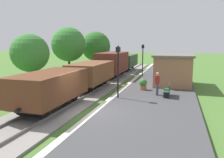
% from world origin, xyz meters
% --- Properties ---
extents(ground_plane, '(160.00, 160.00, 0.00)m').
position_xyz_m(ground_plane, '(0.00, 0.00, 0.00)').
color(ground_plane, '#47702D').
extents(platform_slab, '(6.00, 60.00, 0.25)m').
position_xyz_m(platform_slab, '(3.20, 0.00, 0.12)').
color(platform_slab, '#424244').
rests_on(platform_slab, ground).
extents(platform_edge_stripe, '(0.36, 60.00, 0.01)m').
position_xyz_m(platform_edge_stripe, '(0.40, 0.00, 0.25)').
color(platform_edge_stripe, silver).
rests_on(platform_edge_stripe, platform_slab).
extents(track_ballast, '(3.80, 60.00, 0.12)m').
position_xyz_m(track_ballast, '(-2.40, 0.00, 0.06)').
color(track_ballast, gray).
rests_on(track_ballast, ground).
extents(rail_near, '(0.07, 60.00, 0.14)m').
position_xyz_m(rail_near, '(-1.68, 0.00, 0.19)').
color(rail_near, slate).
rests_on(rail_near, track_ballast).
extents(rail_far, '(0.07, 60.00, 0.14)m').
position_xyz_m(rail_far, '(-3.12, 0.00, 0.19)').
color(rail_far, slate).
rests_on(rail_far, track_ballast).
extents(freight_train, '(2.50, 26.00, 2.72)m').
position_xyz_m(freight_train, '(-2.40, 10.01, 1.48)').
color(freight_train, brown).
rests_on(freight_train, rail_near).
extents(station_hut, '(3.50, 5.80, 2.78)m').
position_xyz_m(station_hut, '(4.40, 10.34, 1.65)').
color(station_hut, '#9E6B4C').
rests_on(station_hut, platform_slab).
extents(bench_near_hut, '(0.42, 1.50, 0.91)m').
position_xyz_m(bench_near_hut, '(4.19, 4.79, 0.72)').
color(bench_near_hut, '#1E4C2D').
rests_on(bench_near_hut, platform_slab).
extents(person_waiting, '(0.30, 0.41, 1.71)m').
position_xyz_m(person_waiting, '(3.41, 4.98, 1.18)').
color(person_waiting, '#474C66').
rests_on(person_waiting, platform_slab).
extents(potted_planter, '(0.64, 0.64, 0.92)m').
position_xyz_m(potted_planter, '(2.12, 6.60, 0.72)').
color(potted_planter, '#9E6642').
rests_on(potted_planter, platform_slab).
extents(lamp_post_near, '(0.28, 0.28, 3.70)m').
position_xyz_m(lamp_post_near, '(0.83, 3.37, 2.80)').
color(lamp_post_near, black).
rests_on(lamp_post_near, platform_slab).
extents(lamp_post_far, '(0.28, 0.28, 3.70)m').
position_xyz_m(lamp_post_far, '(0.83, 14.54, 2.80)').
color(lamp_post_far, black).
rests_on(lamp_post_far, platform_slab).
extents(tree_trackside_mid, '(3.50, 3.50, 4.91)m').
position_xyz_m(tree_trackside_mid, '(-8.21, 6.10, 3.15)').
color(tree_trackside_mid, '#4C3823').
rests_on(tree_trackside_mid, ground).
extents(tree_trackside_far, '(3.90, 3.90, 5.84)m').
position_xyz_m(tree_trackside_far, '(-7.29, 11.96, 3.88)').
color(tree_trackside_far, '#4C3823').
rests_on(tree_trackside_far, ground).
extents(tree_field_left, '(3.91, 3.91, 5.54)m').
position_xyz_m(tree_field_left, '(-5.92, 17.13, 3.58)').
color(tree_field_left, '#4C3823').
rests_on(tree_field_left, ground).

